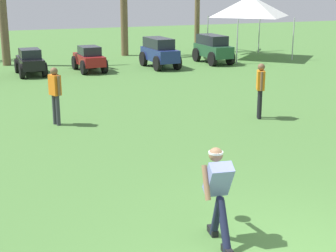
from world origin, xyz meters
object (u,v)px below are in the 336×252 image
(parked_car_slot_d, at_px, (89,58))
(parked_car_slot_e, at_px, (159,52))
(frisbee_thrower, at_px, (218,190))
(parked_car_slot_c, at_px, (30,61))
(event_tent, at_px, (250,6))
(teammate_midfield, at_px, (55,91))
(teammate_near_sideline, at_px, (260,86))
(frisbee_in_flight, at_px, (215,179))
(parked_car_slot_f, at_px, (213,48))

(parked_car_slot_d, height_order, parked_car_slot_e, parked_car_slot_e)
(frisbee_thrower, xyz_separation_m, parked_car_slot_e, (5.18, 15.74, -0.06))
(parked_car_slot_c, bearing_deg, event_tent, 6.11)
(teammate_midfield, height_order, parked_car_slot_d, teammate_midfield)
(teammate_near_sideline, bearing_deg, event_tent, 60.72)
(parked_car_slot_c, relative_size, event_tent, 0.66)
(parked_car_slot_c, relative_size, parked_car_slot_e, 0.91)
(teammate_midfield, bearing_deg, parked_car_slot_c, 86.97)
(frisbee_in_flight, xyz_separation_m, parked_car_slot_f, (7.79, 15.44, 0.05))
(frisbee_in_flight, bearing_deg, parked_car_slot_c, 93.20)
(frisbee_in_flight, distance_m, teammate_midfield, 6.90)
(teammate_midfield, height_order, parked_car_slot_c, teammate_midfield)
(frisbee_thrower, distance_m, frisbee_in_flight, 0.75)
(parked_car_slot_e, bearing_deg, teammate_midfield, -126.70)
(frisbee_in_flight, distance_m, parked_car_slot_c, 15.26)
(frisbee_thrower, height_order, parked_car_slot_d, frisbee_thrower)
(parked_car_slot_f, relative_size, event_tent, 0.72)
(parked_car_slot_f, bearing_deg, parked_car_slot_d, -178.17)
(teammate_midfield, relative_size, parked_car_slot_c, 0.71)
(teammate_near_sideline, distance_m, parked_car_slot_c, 11.10)
(teammate_midfield, bearing_deg, parked_car_slot_f, 43.65)
(parked_car_slot_d, bearing_deg, parked_car_slot_f, 1.83)
(parked_car_slot_e, bearing_deg, frisbee_in_flight, -107.96)
(teammate_midfield, bearing_deg, frisbee_in_flight, -79.14)
(teammate_midfield, bearing_deg, parked_car_slot_e, 53.30)
(parked_car_slot_d, bearing_deg, frisbee_in_flight, -96.24)
(frisbee_in_flight, relative_size, parked_car_slot_f, 0.15)
(frisbee_in_flight, xyz_separation_m, teammate_near_sideline, (4.14, 5.33, 0.27))
(frisbee_in_flight, distance_m, event_tent, 19.54)
(event_tent, bearing_deg, teammate_near_sideline, -119.28)
(teammate_midfield, height_order, event_tent, event_tent)
(teammate_midfield, distance_m, event_tent, 15.25)
(frisbee_thrower, relative_size, teammate_near_sideline, 0.89)
(parked_car_slot_c, bearing_deg, parked_car_slot_f, 1.34)
(teammate_midfield, distance_m, parked_car_slot_f, 12.56)
(parked_car_slot_e, bearing_deg, frisbee_thrower, -108.21)
(teammate_midfield, relative_size, event_tent, 0.47)
(parked_car_slot_d, xyz_separation_m, event_tent, (8.71, 1.20, 2.05))
(frisbee_thrower, distance_m, parked_car_slot_e, 16.57)
(frisbee_in_flight, height_order, teammate_midfield, teammate_midfield)
(parked_car_slot_e, height_order, event_tent, event_tent)
(teammate_near_sideline, height_order, event_tent, event_tent)
(frisbee_thrower, distance_m, teammate_near_sideline, 7.47)
(event_tent, bearing_deg, parked_car_slot_e, -165.97)
(frisbee_in_flight, relative_size, parked_car_slot_c, 0.16)
(teammate_near_sideline, xyz_separation_m, parked_car_slot_d, (-2.48, 9.92, -0.38))
(parked_car_slot_d, distance_m, event_tent, 9.03)
(teammate_near_sideline, xyz_separation_m, parked_car_slot_e, (0.74, 9.74, -0.22))
(frisbee_thrower, height_order, frisbee_in_flight, frisbee_thrower)
(parked_car_slot_c, xyz_separation_m, event_tent, (11.23, 1.20, 2.05))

